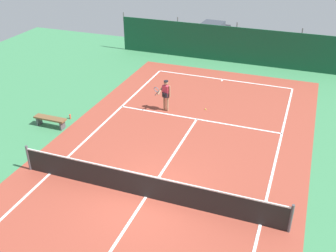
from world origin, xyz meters
TOP-DOWN VIEW (x-y plane):
  - ground_plane at (0.00, 0.00)m, footprint 36.00×36.00m
  - court_surface at (0.00, 0.00)m, footprint 11.02×26.60m
  - tennis_net at (0.00, 0.00)m, footprint 10.12×0.10m
  - back_fence at (-0.00, 15.61)m, footprint 16.30×0.98m
  - tennis_player at (-1.78, 6.79)m, footprint 0.82×0.68m
  - tennis_ball_near_player at (0.13, 7.57)m, footprint 0.07×0.07m
  - parked_car at (-2.43, 18.32)m, footprint 2.15×4.27m
  - courtside_bench at (-6.31, 3.27)m, footprint 1.60×0.40m
  - water_bottle at (-5.89, 4.28)m, footprint 0.08×0.08m

SIDE VIEW (x-z plane):
  - ground_plane at x=0.00m, z-range 0.00..0.00m
  - court_surface at x=0.00m, z-range 0.00..0.01m
  - tennis_ball_near_player at x=0.13m, z-range 0.00..0.07m
  - water_bottle at x=-5.89m, z-range 0.00..0.24m
  - courtside_bench at x=-6.31m, z-range 0.13..0.62m
  - tennis_net at x=0.00m, z-range -0.04..1.06m
  - back_fence at x=0.00m, z-range -0.68..2.02m
  - parked_car at x=-2.43m, z-range 0.00..1.68m
  - tennis_player at x=-1.78m, z-range 0.14..1.78m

